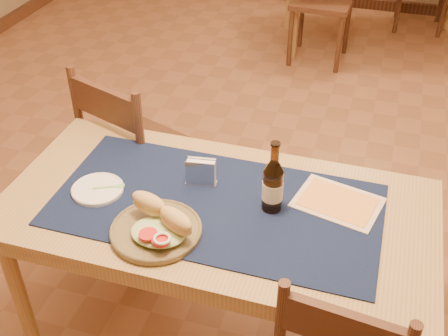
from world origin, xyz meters
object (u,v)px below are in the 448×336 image
(main_table, at_px, (216,222))
(beer_bottle, at_px, (273,185))
(sandwich_plate, at_px, (158,227))
(chair_main_far, at_px, (138,154))
(napkin_holder, at_px, (201,172))

(main_table, height_order, beer_bottle, beer_bottle)
(sandwich_plate, bearing_deg, chair_main_far, 120.28)
(chair_main_far, bearing_deg, beer_bottle, -31.99)
(chair_main_far, xyz_separation_m, beer_bottle, (0.76, -0.48, 0.34))
(main_table, height_order, chair_main_far, chair_main_far)
(main_table, distance_m, chair_main_far, 0.78)
(beer_bottle, relative_size, napkin_holder, 2.27)
(main_table, distance_m, sandwich_plate, 0.28)
(main_table, bearing_deg, beer_bottle, 10.81)
(main_table, xyz_separation_m, sandwich_plate, (-0.14, -0.21, 0.12))
(napkin_holder, bearing_deg, main_table, -48.19)
(napkin_holder, bearing_deg, beer_bottle, -12.73)
(beer_bottle, height_order, napkin_holder, beer_bottle)
(beer_bottle, distance_m, napkin_holder, 0.31)
(sandwich_plate, relative_size, beer_bottle, 1.12)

